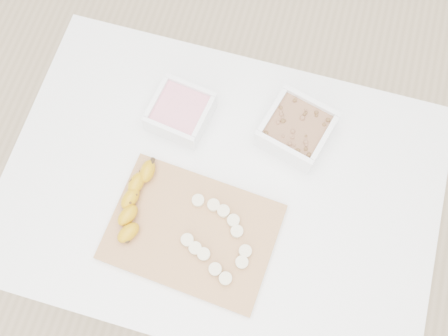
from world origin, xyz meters
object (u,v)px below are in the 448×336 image
(bowl_yogurt, at_px, (181,112))
(cutting_board, at_px, (192,232))
(table, at_px, (221,199))
(banana, at_px, (135,203))
(bowl_granola, at_px, (296,129))

(bowl_yogurt, height_order, cutting_board, bowl_yogurt)
(table, height_order, bowl_yogurt, bowl_yogurt)
(bowl_yogurt, relative_size, banana, 0.79)
(banana, bearing_deg, cutting_board, -0.12)
(bowl_granola, bearing_deg, bowl_yogurt, -173.70)
(table, relative_size, cutting_board, 2.76)
(cutting_board, bearing_deg, banana, 170.33)
(bowl_granola, relative_size, banana, 0.94)
(table, relative_size, banana, 5.24)
(table, bearing_deg, cutting_board, -105.29)
(banana, bearing_deg, bowl_granola, 50.90)
(cutting_board, bearing_deg, bowl_granola, 60.47)
(cutting_board, bearing_deg, table, 74.71)
(bowl_yogurt, xyz_separation_m, bowl_granola, (0.27, 0.03, 0.00))
(table, relative_size, bowl_yogurt, 6.67)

